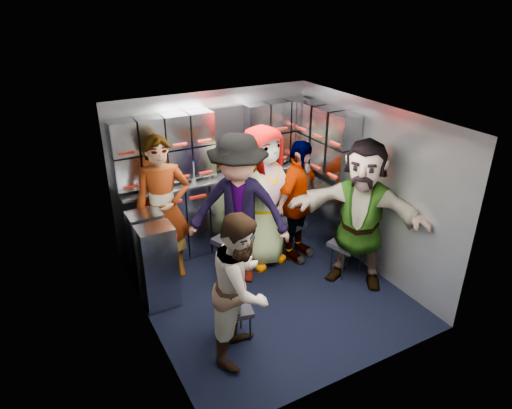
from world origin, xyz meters
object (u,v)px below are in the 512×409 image
attendant_arc_d (298,202)px  attendant_arc_e (361,214)px  jump_seat_center (255,228)px  jump_seat_mid_right (289,226)px  attendant_arc_a (242,287)px  jump_seat_near_left (234,311)px  jump_seat_near_right (347,245)px  attendant_arc_c (262,197)px  attendant_standing (163,209)px  attendant_arc_b (239,211)px  jump_seat_mid_left (233,242)px

attendant_arc_d → attendant_arc_e: (0.35, -0.78, 0.09)m
jump_seat_center → attendant_arc_e: size_ratio=0.25×
jump_seat_center → jump_seat_mid_right: size_ratio=1.00×
attendant_arc_d → attendant_arc_a: bearing=-166.5°
attendant_arc_a → attendant_arc_d: 1.86m
jump_seat_center → attendant_arc_e: (0.79, -1.10, 0.51)m
jump_seat_near_left → jump_seat_mid_right: (1.41, 1.21, 0.03)m
jump_seat_near_left → jump_seat_mid_right: 1.86m
jump_seat_near_right → attendant_arc_d: (-0.35, 0.60, 0.42)m
attendant_arc_a → attendant_arc_d: attendant_arc_d is taller
attendant_arc_c → attendant_arc_e: bearing=-61.3°
attendant_arc_d → attendant_arc_e: 0.86m
attendant_standing → attendant_arc_a: size_ratio=1.19×
jump_seat_center → jump_seat_mid_right: bearing=-17.1°
attendant_arc_e → attendant_arc_b: bearing=-159.4°
jump_seat_mid_right → attendant_arc_d: 0.47m
jump_seat_mid_left → attendant_arc_e: bearing=-35.7°
jump_seat_mid_left → attendant_arc_c: 0.66m
jump_seat_near_left → jump_seat_mid_left: size_ratio=0.77×
jump_seat_mid_right → attendant_arc_a: (-1.41, -1.39, 0.38)m
jump_seat_center → jump_seat_mid_right: (0.44, -0.14, -0.01)m
jump_seat_near_left → jump_seat_center: bearing=54.2°
jump_seat_center → attendant_arc_b: bearing=-137.8°
jump_seat_mid_right → jump_seat_mid_left: bearing=-174.7°
jump_seat_mid_right → attendant_arc_c: (-0.44, -0.04, 0.54)m
attendant_standing → attendant_arc_d: attendant_standing is taller
jump_seat_mid_right → attendant_standing: bearing=171.3°
attendant_arc_c → attendant_arc_b: bearing=-165.6°
attendant_standing → attendant_arc_b: size_ratio=0.97×
attendant_arc_c → attendant_arc_e: size_ratio=1.02×
jump_seat_near_left → attendant_arc_b: size_ratio=0.21×
jump_seat_center → attendant_arc_a: 1.84m
attendant_arc_a → attendant_arc_b: 1.26m
jump_seat_mid_left → attendant_arc_c: size_ratio=0.28×
jump_seat_center → attendant_arc_b: attendant_arc_b is taller
jump_seat_mid_left → jump_seat_mid_right: (0.88, 0.08, -0.05)m
jump_seat_near_left → attendant_arc_d: bearing=36.1°
attendant_standing → attendant_arc_d: 1.67m
jump_seat_mid_left → attendant_arc_c: (0.44, 0.04, 0.49)m
jump_seat_mid_left → attendant_standing: (-0.74, 0.33, 0.47)m
jump_seat_mid_left → jump_seat_near_right: 1.41m
attendant_arc_e → attendant_arc_d: bearing=164.4°
jump_seat_near_left → jump_seat_mid_right: jump_seat_mid_right is taller
jump_seat_mid_right → attendant_arc_d: attendant_arc_d is taller
jump_seat_center → attendant_arc_d: size_ratio=0.27×
jump_seat_near_left → jump_seat_near_right: jump_seat_near_right is taller
jump_seat_mid_left → attendant_arc_a: attendant_arc_a is taller
jump_seat_center → jump_seat_near_right: 1.21m
attendant_standing → attendant_arc_c: 1.21m
jump_seat_near_left → jump_seat_mid_right: bearing=40.6°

